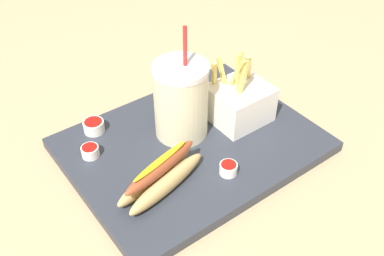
% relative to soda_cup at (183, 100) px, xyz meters
% --- Properties ---
extents(ground_plane, '(2.40, 2.40, 0.02)m').
position_rel_soda_cup_xyz_m(ground_plane, '(-0.00, -0.03, -0.10)').
color(ground_plane, tan).
extents(food_tray, '(0.43, 0.34, 0.02)m').
position_rel_soda_cup_xyz_m(food_tray, '(-0.00, -0.03, -0.08)').
color(food_tray, '#2D333D').
rests_on(food_tray, ground_plane).
extents(soda_cup, '(0.10, 0.10, 0.21)m').
position_rel_soda_cup_xyz_m(soda_cup, '(0.00, 0.00, 0.00)').
color(soda_cup, beige).
rests_on(soda_cup, food_tray).
extents(fries_basket, '(0.11, 0.10, 0.14)m').
position_rel_soda_cup_xyz_m(fries_basket, '(0.11, -0.03, -0.03)').
color(fries_basket, white).
rests_on(fries_basket, food_tray).
extents(hot_dog_1, '(0.17, 0.09, 0.06)m').
position_rel_soda_cup_xyz_m(hot_dog_1, '(-0.11, -0.09, -0.05)').
color(hot_dog_1, tan).
rests_on(hot_dog_1, food_tray).
extents(ketchup_cup_1, '(0.04, 0.04, 0.02)m').
position_rel_soda_cup_xyz_m(ketchup_cup_1, '(-0.13, 0.10, -0.06)').
color(ketchup_cup_1, white).
rests_on(ketchup_cup_1, food_tray).
extents(ketchup_cup_2, '(0.03, 0.03, 0.02)m').
position_rel_soda_cup_xyz_m(ketchup_cup_2, '(-0.17, 0.04, -0.06)').
color(ketchup_cup_2, white).
rests_on(ketchup_cup_2, food_tray).
extents(ketchup_cup_3, '(0.03, 0.03, 0.02)m').
position_rel_soda_cup_xyz_m(ketchup_cup_3, '(-0.01, -0.13, -0.06)').
color(ketchup_cup_3, white).
rests_on(ketchup_cup_3, food_tray).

